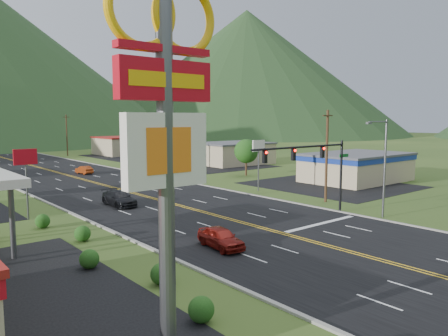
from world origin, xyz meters
TOP-DOWN VIEW (x-y plane):
  - ground at (0.00, 0.00)m, footprint 500.00×500.00m
  - road at (0.00, 0.00)m, footprint 20.00×460.00m
  - curb_west at (-10.15, 0.00)m, footprint 0.30×460.00m
  - pylon_sign at (-17.00, 2.00)m, footprint 4.32×0.60m
  - traffic_signal at (6.48, 14.00)m, footprint 13.10×0.43m
  - streetlight_east at (11.18, 10.00)m, footprint 3.28×0.25m
  - building_east_near at (30.00, 25.00)m, footprint 15.40×10.40m
  - building_east_mid at (32.00, 55.00)m, footprint 14.40×11.40m
  - building_east_far at (28.00, 90.00)m, footprint 16.40×12.40m
  - pole_sign_west_a at (-14.00, 30.00)m, footprint 2.00×0.18m
  - pole_sign_east_a at (13.00, 28.00)m, footprint 2.00×0.18m
  - pole_sign_east_b at (13.00, 60.00)m, footprint 2.00×0.18m
  - tree_east_a at (22.00, 40.00)m, footprint 3.84×3.84m
  - tree_east_b at (26.00, 78.00)m, footprint 3.84×3.84m
  - utility_pole_a at (13.50, 18.00)m, footprint 1.60×0.28m
  - utility_pole_b at (13.50, 55.00)m, footprint 1.60×0.28m
  - utility_pole_c at (13.50, 95.00)m, footprint 1.60×0.28m
  - utility_pole_d at (13.50, 135.00)m, footprint 1.60×0.28m
  - mountain_ne at (147.84, 176.19)m, footprint 180.00×180.00m
  - car_red_near at (-6.20, 12.10)m, footprint 2.22×4.47m
  - car_dark_mid at (-4.84, 30.52)m, footprint 2.21×5.26m
  - car_red_far at (2.73, 58.35)m, footprint 1.72×4.03m

SIDE VIEW (x-z plane):
  - ground at x=0.00m, z-range 0.00..0.00m
  - road at x=0.00m, z-range -0.02..0.02m
  - curb_west at x=-10.15m, z-range -0.07..0.07m
  - car_red_far at x=2.73m, z-range 0.00..1.29m
  - car_red_near at x=-6.20m, z-range 0.00..1.46m
  - car_dark_mid at x=-4.84m, z-range 0.00..1.52m
  - building_east_mid at x=32.00m, z-range 0.01..4.31m
  - building_east_far at x=28.00m, z-range 0.01..4.51m
  - building_east_near at x=30.00m, z-range 0.22..4.32m
  - tree_east_a at x=22.00m, z-range 0.98..6.80m
  - tree_east_b at x=26.00m, z-range 0.98..6.80m
  - pole_sign_west_a at x=-14.00m, z-range 1.85..8.25m
  - pole_sign_east_a at x=13.00m, z-range 1.85..8.25m
  - pole_sign_east_b at x=13.00m, z-range 1.85..8.25m
  - utility_pole_a at x=13.50m, z-range 0.13..10.13m
  - utility_pole_b at x=13.50m, z-range 0.13..10.13m
  - utility_pole_c at x=13.50m, z-range 0.13..10.13m
  - utility_pole_d at x=13.50m, z-range 0.13..10.13m
  - streetlight_east at x=11.18m, z-range 0.68..9.68m
  - traffic_signal at x=6.48m, z-range 1.83..8.83m
  - pylon_sign at x=-17.00m, z-range 2.30..16.30m
  - mountain_ne at x=147.84m, z-range 0.00..70.00m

